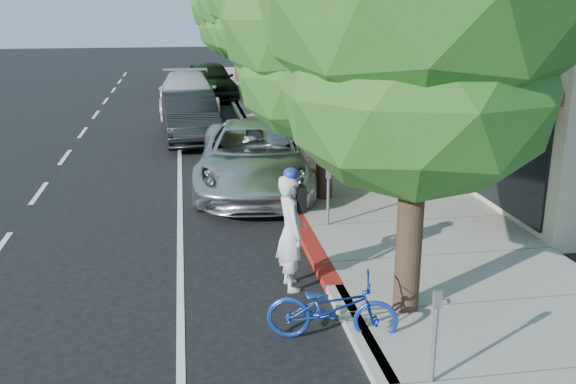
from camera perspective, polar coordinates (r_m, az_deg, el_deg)
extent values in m
plane|color=black|center=(11.98, 3.06, -6.91)|extent=(120.00, 120.00, 0.00)
cube|color=gray|center=(19.86, 4.67, 2.91)|extent=(4.60, 56.00, 0.15)
cube|color=#9E998E|center=(19.45, -1.93, 2.66)|extent=(0.30, 56.00, 0.15)
cube|color=maroon|center=(12.85, 2.12, -4.84)|extent=(0.32, 4.00, 0.15)
cube|color=beige|center=(31.14, 13.79, 13.87)|extent=(10.00, 36.00, 7.00)
cylinder|color=black|center=(9.92, 10.75, -3.70)|extent=(0.40, 0.40, 2.77)
ellipsoid|color=#1E4B16|center=(9.40, 11.47, 8.83)|extent=(3.96, 3.96, 3.17)
cylinder|color=black|center=(15.49, 3.26, 3.43)|extent=(0.40, 0.40, 2.49)
ellipsoid|color=#1E4B16|center=(15.16, 3.38, 10.63)|extent=(4.25, 4.25, 3.40)
ellipsoid|color=#1E4B16|center=(15.08, 3.46, 15.19)|extent=(5.00, 5.00, 4.00)
cylinder|color=black|center=(21.29, -0.24, 6.89)|extent=(0.40, 0.40, 2.32)
ellipsoid|color=#1E4B16|center=(21.05, -0.25, 11.79)|extent=(3.37, 3.37, 2.70)
ellipsoid|color=#1E4B16|center=(20.98, -0.25, 14.87)|extent=(3.97, 3.97, 3.18)
cylinder|color=black|center=(27.12, -2.27, 9.59)|extent=(0.40, 0.40, 2.88)
ellipsoid|color=#1E4B16|center=(26.94, -2.32, 14.37)|extent=(4.02, 4.02, 3.22)
cylinder|color=black|center=(33.06, -3.58, 10.73)|extent=(0.40, 0.40, 2.73)
ellipsoid|color=#1E4B16|center=(32.90, -3.65, 14.45)|extent=(4.38, 4.38, 3.50)
cylinder|color=black|center=(39.01, -4.49, 11.49)|extent=(0.40, 0.40, 2.56)
ellipsoid|color=#1E4B16|center=(38.88, -4.56, 14.45)|extent=(4.65, 4.65, 3.72)
ellipsoid|color=#1E4B16|center=(38.85, -4.60, 16.28)|extent=(5.47, 5.47, 4.38)
imported|color=silver|center=(10.89, 0.26, -3.61)|extent=(0.55, 0.78, 2.03)
imported|color=#16369A|center=(9.49, 3.95, -10.23)|extent=(2.02, 1.11, 1.00)
imported|color=silver|center=(16.78, -3.01, 3.14)|extent=(3.54, 6.49, 1.73)
imported|color=black|center=(23.02, -8.72, 6.64)|extent=(2.12, 5.24, 1.69)
imported|color=silver|center=(28.59, -8.91, 8.64)|extent=(2.59, 6.09, 1.75)
imported|color=black|center=(33.06, -6.98, 9.86)|extent=(2.87, 5.63, 1.84)
imported|color=black|center=(17.89, 5.84, 4.57)|extent=(0.99, 0.83, 1.82)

